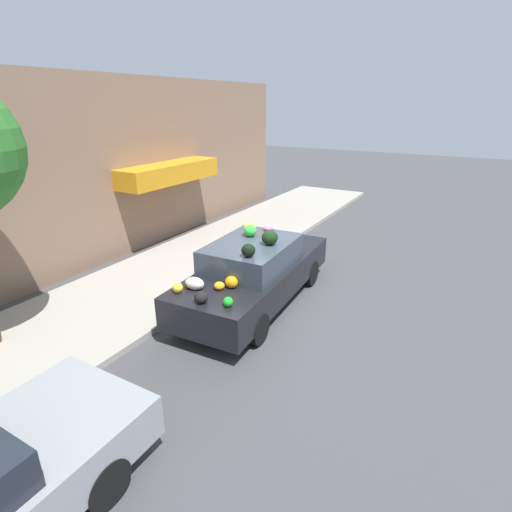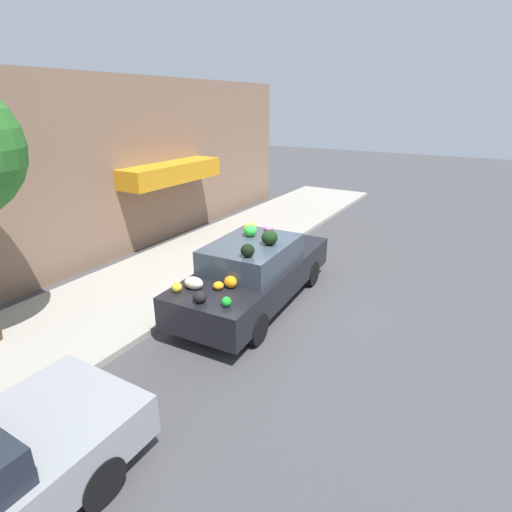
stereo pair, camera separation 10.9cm
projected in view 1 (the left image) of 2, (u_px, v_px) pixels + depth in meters
ground_plane at (259, 303)px, 8.81m from camera, size 60.00×60.00×0.00m
sidewalk_curb at (166, 275)px, 10.05m from camera, size 24.00×3.20×0.12m
building_facade at (98, 174)px, 10.35m from camera, size 18.00×1.20×4.84m
fire_hydrant at (223, 258)px, 10.08m from camera, size 0.20×0.20×0.70m
art_car at (255, 271)px, 8.53m from camera, size 4.67×1.93×1.75m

